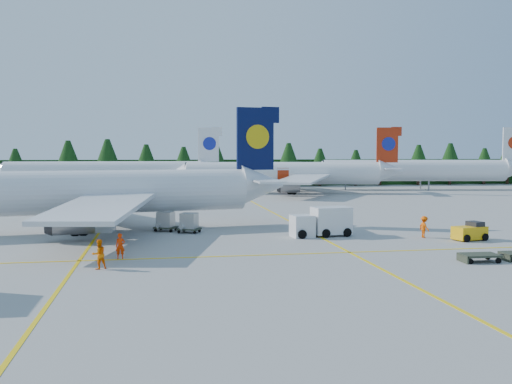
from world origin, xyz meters
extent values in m
plane|color=#9D9D98|center=(0.00, 0.00, 0.00)|extent=(320.00, 320.00, 0.00)
cube|color=yellow|center=(-14.00, 20.00, 0.01)|extent=(0.25, 120.00, 0.01)
cube|color=yellow|center=(6.00, 20.00, 0.01)|extent=(0.25, 120.00, 0.01)
cube|color=yellow|center=(0.00, -6.00, 0.01)|extent=(80.00, 0.25, 0.01)
cube|color=black|center=(0.00, 82.00, 3.00)|extent=(220.00, 4.00, 6.00)
cylinder|color=silver|center=(-17.60, 9.25, 3.81)|extent=(36.18, 9.32, 4.23)
cube|color=#070E37|center=(1.76, 12.04, 9.09)|extent=(4.03, 0.94, 6.55)
cube|color=silver|center=(-15.74, 18.60, 3.17)|extent=(12.69, 17.03, 1.20)
cylinder|color=gray|center=(-17.42, 15.47, 1.69)|extent=(3.87, 2.71, 2.22)
cube|color=silver|center=(-13.17, 0.81, 3.17)|extent=(8.95, 16.70, 1.20)
cylinder|color=gray|center=(-15.67, 3.33, 1.69)|extent=(3.87, 2.71, 2.22)
cylinder|color=silver|center=(14.61, 56.30, 3.77)|extent=(35.79, 10.49, 4.19)
cone|color=silver|center=(-4.35, 59.75, 3.77)|extent=(3.63, 4.65, 4.19)
cube|color=#AA250B|center=(33.68, 52.84, 9.01)|extent=(3.98, 1.07, 6.50)
cube|color=silver|center=(19.30, 64.50, 3.14)|extent=(8.34, 16.41, 1.19)
cylinder|color=gray|center=(16.73, 62.09, 1.68)|extent=(3.90, 2.80, 2.20)
cube|color=silver|center=(16.11, 46.98, 3.14)|extent=(12.98, 16.81, 1.19)
cylinder|color=gray|center=(14.56, 50.14, 1.68)|extent=(3.90, 2.80, 2.20)
cylinder|color=gray|center=(1.30, 58.72, 0.89)|extent=(0.25, 0.25, 1.78)
cylinder|color=silver|center=(-18.26, 63.94, 3.83)|extent=(36.24, 5.02, 4.25)
cube|color=silver|center=(1.41, 63.52, 9.14)|extent=(4.05, 0.46, 6.59)
cylinder|color=gray|center=(-31.99, 64.23, 0.85)|extent=(0.26, 0.26, 1.70)
cylinder|color=silver|center=(43.62, 62.31, 3.93)|extent=(37.35, 10.38, 4.37)
cone|color=silver|center=(23.80, 65.60, 3.93)|extent=(3.73, 4.81, 4.37)
cylinder|color=gray|center=(29.70, 64.62, 0.87)|extent=(0.26, 0.26, 1.75)
cube|color=silver|center=(-14.72, 9.27, 0.55)|extent=(4.38, 2.61, 1.09)
cube|color=gray|center=(-14.52, 11.25, 2.29)|extent=(1.99, 4.11, 2.95)
cube|color=gray|center=(-14.31, 13.23, 3.63)|extent=(1.90, 1.37, 0.12)
cube|color=silver|center=(4.43, 2.38, 1.00)|extent=(2.09, 2.09, 1.99)
cube|color=black|center=(4.43, 2.38, 1.47)|extent=(1.80, 1.97, 0.85)
cube|color=silver|center=(7.26, 2.69, 1.42)|extent=(3.62, 2.45, 2.46)
cube|color=#F1AF0D|center=(18.35, -1.97, 0.66)|extent=(3.11, 2.11, 1.12)
cube|color=black|center=(18.95, -1.83, 1.37)|extent=(1.28, 1.51, 0.51)
cube|color=#323728|center=(13.72, -11.15, 0.48)|extent=(2.66, 1.74, 0.15)
cube|color=#323728|center=(-7.71, 8.38, 0.37)|extent=(2.51, 2.28, 0.13)
cube|color=#B0B3B5|center=(-7.71, 8.38, 1.16)|extent=(1.89, 1.86, 1.44)
cube|color=#323728|center=(-5.52, 6.88, 0.37)|extent=(2.51, 2.28, 0.13)
cube|color=#B0B3B5|center=(-5.52, 6.88, 1.16)|extent=(1.89, 1.86, 1.44)
imported|color=#FF3705|center=(-11.16, -5.66, 0.92)|extent=(0.70, 0.48, 1.84)
imported|color=orange|center=(-12.31, -9.14, 0.99)|extent=(1.21, 1.14, 1.98)
imported|color=#F55405|center=(15.12, 0.07, 0.98)|extent=(0.67, 0.89, 1.96)
camera|label=1|loc=(-8.49, -47.39, 7.68)|focal=40.00mm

